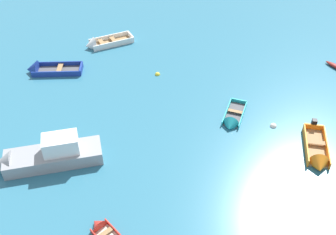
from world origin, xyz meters
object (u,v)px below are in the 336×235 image
at_px(rowboat_deep_blue_outer_left, 43,70).
at_px(mooring_buoy_midfield, 273,126).
at_px(rowboat_white_foreground_center, 100,44).
at_px(rowboat_red_distant_center, 103,231).
at_px(mooring_buoy_far_field, 158,75).
at_px(rowboat_turquoise_midfield_right, 232,121).
at_px(motor_launch_grey_center, 46,156).
at_px(rowboat_orange_back_row_center, 317,155).

xyz_separation_m(rowboat_deep_blue_outer_left, mooring_buoy_midfield, (16.49, -5.81, -0.21)).
xyz_separation_m(rowboat_white_foreground_center, rowboat_red_distant_center, (3.18, -18.11, -0.10)).
distance_m(mooring_buoy_far_field, mooring_buoy_midfield, 9.62).
relative_size(rowboat_turquoise_midfield_right, motor_launch_grey_center, 0.52).
height_order(rowboat_red_distant_center, rowboat_deep_blue_outer_left, rowboat_deep_blue_outer_left).
xyz_separation_m(motor_launch_grey_center, mooring_buoy_far_field, (5.83, 9.44, -0.60)).
relative_size(rowboat_turquoise_midfield_right, mooring_buoy_far_field, 8.56).
xyz_separation_m(motor_launch_grey_center, mooring_buoy_midfield, (13.56, 3.71, -0.60)).
relative_size(rowboat_orange_back_row_center, rowboat_deep_blue_outer_left, 0.97).
bearing_deg(rowboat_deep_blue_outer_left, mooring_buoy_midfield, -19.42).
xyz_separation_m(rowboat_turquoise_midfield_right, rowboat_deep_blue_outer_left, (-13.85, 5.57, 0.06)).
bearing_deg(mooring_buoy_midfield, rowboat_deep_blue_outer_left, 160.58).
bearing_deg(rowboat_orange_back_row_center, rowboat_turquoise_midfield_right, 147.19).
xyz_separation_m(rowboat_white_foreground_center, rowboat_deep_blue_outer_left, (-3.69, -4.10, -0.01)).
bearing_deg(rowboat_white_foreground_center, rowboat_orange_back_row_center, -40.54).
xyz_separation_m(rowboat_turquoise_midfield_right, mooring_buoy_far_field, (-5.10, 5.48, -0.15)).
bearing_deg(rowboat_red_distant_center, rowboat_deep_blue_outer_left, 116.14).
bearing_deg(motor_launch_grey_center, rowboat_red_distant_center, -48.66).
relative_size(rowboat_white_foreground_center, rowboat_red_distant_center, 1.63).
height_order(motor_launch_grey_center, mooring_buoy_far_field, motor_launch_grey_center).
bearing_deg(rowboat_turquoise_midfield_right, motor_launch_grey_center, -160.10).
relative_size(rowboat_turquoise_midfield_right, rowboat_orange_back_row_center, 0.80).
xyz_separation_m(rowboat_red_distant_center, motor_launch_grey_center, (-3.95, 4.48, 0.49)).
xyz_separation_m(mooring_buoy_far_field, mooring_buoy_midfield, (7.73, -5.72, 0.00)).
bearing_deg(rowboat_orange_back_row_center, mooring_buoy_far_field, 138.98).
bearing_deg(mooring_buoy_midfield, rowboat_white_foreground_center, 142.23).
bearing_deg(rowboat_white_foreground_center, rowboat_red_distant_center, -80.04).
relative_size(rowboat_deep_blue_outer_left, motor_launch_grey_center, 0.68).
height_order(rowboat_white_foreground_center, mooring_buoy_far_field, rowboat_white_foreground_center).
xyz_separation_m(rowboat_white_foreground_center, rowboat_orange_back_row_center, (14.83, -12.69, -0.00)).
relative_size(rowboat_white_foreground_center, mooring_buoy_far_field, 10.89).
bearing_deg(motor_launch_grey_center, rowboat_white_foreground_center, 86.79).
bearing_deg(rowboat_turquoise_midfield_right, rowboat_red_distant_center, -129.58).
xyz_separation_m(rowboat_orange_back_row_center, rowboat_deep_blue_outer_left, (-18.53, 8.59, -0.01)).
bearing_deg(rowboat_deep_blue_outer_left, rowboat_orange_back_row_center, -24.86).
height_order(mooring_buoy_far_field, mooring_buoy_midfield, mooring_buoy_midfield).
distance_m(rowboat_red_distant_center, motor_launch_grey_center, 5.99).
height_order(rowboat_orange_back_row_center, motor_launch_grey_center, motor_launch_grey_center).
distance_m(rowboat_white_foreground_center, motor_launch_grey_center, 13.66).
xyz_separation_m(rowboat_turquoise_midfield_right, rowboat_red_distant_center, (-6.98, -8.44, -0.03)).
relative_size(rowboat_turquoise_midfield_right, rowboat_deep_blue_outer_left, 0.77).
height_order(rowboat_deep_blue_outer_left, mooring_buoy_midfield, rowboat_deep_blue_outer_left).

